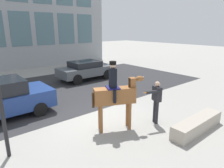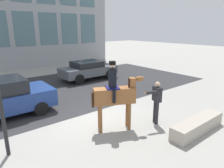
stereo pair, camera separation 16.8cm
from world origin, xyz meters
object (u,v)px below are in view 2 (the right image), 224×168
Objects in this scene: mounted_horse_lead at (115,94)px; street_car_near_lane at (2,98)px; pedestrian_bystander at (156,99)px; planter_ledge at (197,126)px; street_car_far_lane at (88,69)px.

street_car_near_lane is at bearing 153.44° from mounted_horse_lead.
mounted_horse_lead is 1.71m from pedestrian_bystander.
pedestrian_bystander is 1.73m from planter_ledge.
street_car_near_lane is at bearing -152.76° from street_car_far_lane.
street_car_far_lane is 1.54× the size of planter_ledge.
mounted_horse_lead reaches higher than street_car_far_lane.
pedestrian_bystander is at bearing -44.70° from street_car_near_lane.
street_car_near_lane reaches higher than planter_ledge.
planter_ledge is (5.20, -5.91, -0.57)m from street_car_near_lane.
street_car_near_lane is 7.89m from planter_ledge.
mounted_horse_lead reaches higher than pedestrian_bystander.
mounted_horse_lead reaches higher than street_car_near_lane.
planter_ledge is at bearing -96.60° from street_car_far_lane.
street_car_far_lane is at bearing 91.08° from mounted_horse_lead.
mounted_horse_lead is 4.94m from street_car_near_lane.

